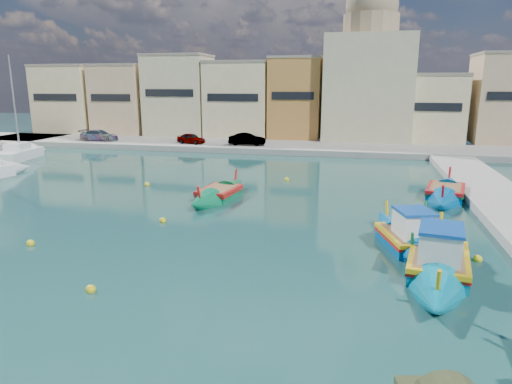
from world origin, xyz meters
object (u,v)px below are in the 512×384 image
(luzzu_cyan_mid, at_px, (445,194))
(luzzu_turquoise_cabin, at_px, (438,263))
(luzzu_blue_cabin, at_px, (408,240))
(yacht_north, at_px, (28,153))
(luzzu_green, at_px, (219,195))
(luzzu_blue_south, at_px, (418,236))
(church_block, at_px, (368,73))

(luzzu_cyan_mid, bearing_deg, luzzu_turquoise_cabin, -100.36)
(luzzu_blue_cabin, bearing_deg, luzzu_cyan_mid, 72.39)
(luzzu_blue_cabin, relative_size, yacht_north, 0.79)
(luzzu_green, bearing_deg, luzzu_cyan_mid, 13.44)
(luzzu_cyan_mid, bearing_deg, luzzu_blue_south, -106.33)
(luzzu_turquoise_cabin, height_order, luzzu_green, luzzu_turquoise_cabin)
(luzzu_cyan_mid, bearing_deg, luzzu_blue_cabin, -107.61)
(yacht_north, bearing_deg, luzzu_blue_south, -26.50)
(church_block, height_order, luzzu_blue_south, church_block)
(luzzu_turquoise_cabin, relative_size, luzzu_blue_south, 1.23)
(luzzu_cyan_mid, relative_size, yacht_north, 0.87)
(luzzu_blue_cabin, xyz_separation_m, luzzu_green, (-11.01, 6.71, -0.09))
(luzzu_turquoise_cabin, height_order, luzzu_cyan_mid, luzzu_turquoise_cabin)
(luzzu_turquoise_cabin, bearing_deg, church_block, 93.82)
(luzzu_green, xyz_separation_m, yacht_north, (-23.85, 11.98, 0.16))
(luzzu_blue_south, bearing_deg, luzzu_turquoise_cabin, -84.97)
(luzzu_green, bearing_deg, luzzu_blue_south, -26.13)
(church_block, height_order, luzzu_turquoise_cabin, church_block)
(luzzu_turquoise_cabin, bearing_deg, luzzu_blue_south, 95.03)
(church_block, relative_size, luzzu_green, 2.41)
(luzzu_turquoise_cabin, bearing_deg, luzzu_green, 141.77)
(luzzu_turquoise_cabin, distance_m, luzzu_green, 15.13)
(luzzu_green, distance_m, yacht_north, 26.69)
(church_block, xyz_separation_m, luzzu_blue_cabin, (1.79, -37.29, -8.06))
(luzzu_blue_south, height_order, yacht_north, yacht_north)
(luzzu_blue_cabin, height_order, luzzu_blue_south, luzzu_blue_cabin)
(church_block, relative_size, yacht_north, 1.80)
(luzzu_turquoise_cabin, bearing_deg, luzzu_cyan_mid, 79.64)
(church_block, height_order, luzzu_green, church_block)
(luzzu_blue_cabin, height_order, luzzu_green, luzzu_blue_cabin)
(luzzu_blue_cabin, distance_m, yacht_north, 39.55)
(church_block, xyz_separation_m, luzzu_cyan_mid, (5.00, -27.18, -8.13))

